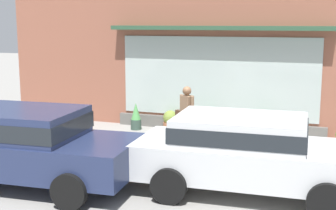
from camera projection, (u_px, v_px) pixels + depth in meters
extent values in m
plane|color=gray|center=(186.00, 158.00, 11.22)|extent=(60.00, 60.00, 0.00)
cube|color=#B2B2AD|center=(183.00, 158.00, 11.03)|extent=(14.00, 0.24, 0.12)
cube|color=#935642|center=(220.00, 52.00, 13.77)|extent=(14.00, 0.36, 4.69)
cube|color=#ADBCB7|center=(217.00, 77.00, 13.72)|extent=(5.86, 0.03, 2.36)
cube|color=#2D5138|center=(217.00, 28.00, 13.32)|extent=(6.46, 0.56, 0.12)
cube|color=#605E59|center=(217.00, 125.00, 13.94)|extent=(6.26, 0.20, 0.36)
cylinder|color=#B2B2B7|center=(218.00, 153.00, 11.59)|extent=(0.32, 0.32, 0.06)
cylinder|color=#B2B2B7|center=(218.00, 140.00, 11.54)|extent=(0.21, 0.21, 0.57)
sphere|color=#B2B2B7|center=(218.00, 126.00, 11.47)|extent=(0.23, 0.23, 0.23)
cylinder|color=#B2B2B7|center=(212.00, 139.00, 11.58)|extent=(0.10, 0.09, 0.09)
cylinder|color=#B2B2B7|center=(224.00, 140.00, 11.48)|extent=(0.10, 0.09, 0.09)
cylinder|color=#B2B2B7|center=(216.00, 140.00, 11.40)|extent=(0.09, 0.10, 0.09)
cylinder|color=#9E9384|center=(185.00, 135.00, 11.86)|extent=(0.12, 0.12, 0.81)
cylinder|color=#9E9384|center=(189.00, 136.00, 11.74)|extent=(0.12, 0.12, 0.81)
cube|color=brown|center=(187.00, 107.00, 11.67)|extent=(0.36, 0.32, 0.61)
sphere|color=brown|center=(187.00, 91.00, 11.60)|extent=(0.22, 0.22, 0.22)
cylinder|color=brown|center=(181.00, 106.00, 11.82)|extent=(0.08, 0.08, 0.58)
cylinder|color=brown|center=(192.00, 108.00, 11.52)|extent=(0.08, 0.08, 0.58)
cube|color=#472D1E|center=(180.00, 116.00, 11.95)|extent=(0.26, 0.21, 0.28)
cube|color=silver|center=(251.00, 160.00, 8.79)|extent=(4.43, 2.04, 0.66)
cube|color=silver|center=(240.00, 130.00, 8.76)|extent=(2.47, 1.78, 0.54)
cube|color=#1E2328|center=(240.00, 130.00, 8.76)|extent=(2.52, 1.80, 0.30)
cylinder|color=black|center=(324.00, 169.00, 9.33)|extent=(0.67, 0.22, 0.66)
cylinder|color=black|center=(327.00, 202.00, 7.61)|extent=(0.67, 0.22, 0.66)
cylinder|color=black|center=(193.00, 158.00, 10.09)|extent=(0.67, 0.22, 0.66)
cylinder|color=black|center=(169.00, 186.00, 8.37)|extent=(0.67, 0.22, 0.66)
cube|color=navy|center=(30.00, 153.00, 9.31)|extent=(4.48, 2.21, 0.66)
cube|color=navy|center=(18.00, 124.00, 9.27)|extent=(2.52, 1.91, 0.59)
cube|color=#1E2328|center=(18.00, 124.00, 9.27)|extent=(2.56, 1.93, 0.32)
cylinder|color=black|center=(112.00, 160.00, 9.92)|extent=(0.67, 0.23, 0.66)
cylinder|color=black|center=(69.00, 192.00, 8.10)|extent=(0.67, 0.23, 0.66)
cylinder|color=black|center=(1.00, 151.00, 10.63)|extent=(0.67, 0.23, 0.66)
cylinder|color=#9E6042|center=(260.00, 131.00, 13.26)|extent=(0.29, 0.29, 0.35)
sphere|color=#3D8442|center=(261.00, 120.00, 13.21)|extent=(0.37, 0.37, 0.37)
sphere|color=white|center=(258.00, 118.00, 13.18)|extent=(0.10, 0.10, 0.10)
sphere|color=#DB4C7A|center=(260.00, 117.00, 13.26)|extent=(0.07, 0.07, 0.07)
sphere|color=#B266B7|center=(263.00, 117.00, 13.16)|extent=(0.07, 0.07, 0.07)
cylinder|color=#B7B2A3|center=(199.00, 129.00, 13.47)|extent=(0.42, 0.42, 0.35)
sphere|color=#3D8442|center=(199.00, 117.00, 13.41)|extent=(0.50, 0.50, 0.50)
sphere|color=#B266B7|center=(199.00, 115.00, 13.32)|extent=(0.12, 0.12, 0.12)
sphere|color=white|center=(193.00, 113.00, 13.46)|extent=(0.12, 0.12, 0.12)
sphere|color=orange|center=(203.00, 114.00, 13.50)|extent=(0.11, 0.11, 0.11)
cylinder|color=#9E6042|center=(170.00, 126.00, 14.22)|extent=(0.43, 0.43, 0.21)
sphere|color=olive|center=(170.00, 118.00, 14.18)|extent=(0.43, 0.43, 0.43)
sphere|color=white|center=(173.00, 115.00, 14.19)|extent=(0.11, 0.11, 0.11)
sphere|color=#DB4C7A|center=(172.00, 114.00, 14.26)|extent=(0.12, 0.12, 0.12)
cylinder|color=#33473D|center=(136.00, 124.00, 14.21)|extent=(0.32, 0.32, 0.31)
cone|color=#4C934C|center=(136.00, 111.00, 14.14)|extent=(0.29, 0.29, 0.50)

